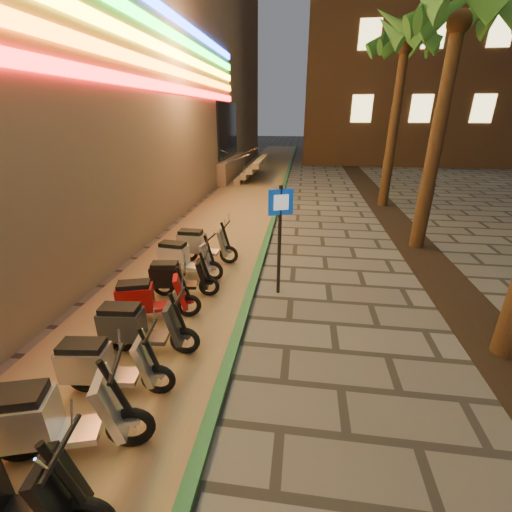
# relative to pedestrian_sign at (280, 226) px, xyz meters

# --- Properties ---
(ground) EXTENTS (120.00, 120.00, 0.00)m
(ground) POSITION_rel_pedestrian_sign_xyz_m (0.30, -3.59, -1.55)
(ground) COLOR #474442
(ground) RESTS_ON ground
(parking_strip) EXTENTS (3.40, 60.00, 0.01)m
(parking_strip) POSITION_rel_pedestrian_sign_xyz_m (-2.30, 6.41, -1.55)
(parking_strip) COLOR #8C7251
(parking_strip) RESTS_ON ground
(green_curb) EXTENTS (0.18, 60.00, 0.10)m
(green_curb) POSITION_rel_pedestrian_sign_xyz_m (-0.60, 6.41, -1.50)
(green_curb) COLOR #246237
(green_curb) RESTS_ON ground
(planting_strip) EXTENTS (1.20, 40.00, 0.02)m
(planting_strip) POSITION_rel_pedestrian_sign_xyz_m (3.90, 1.41, -1.54)
(planting_strip) COLOR black
(planting_strip) RESTS_ON ground
(palm_c) EXTENTS (2.97, 3.02, 6.91)m
(palm_c) POSITION_rel_pedestrian_sign_xyz_m (3.90, 3.41, 4.17)
(palm_c) COLOR #472D19
(palm_c) RESTS_ON ground
(palm_d) EXTENTS (2.97, 3.02, 7.16)m
(palm_d) POSITION_rel_pedestrian_sign_xyz_m (3.90, 8.41, 4.39)
(palm_d) COLOR #472D19
(palm_d) RESTS_ON ground
(pedestrian_sign) EXTENTS (0.50, 0.24, 2.40)m
(pedestrian_sign) POSITION_rel_pedestrian_sign_xyz_m (0.00, 0.00, 0.00)
(pedestrian_sign) COLOR black
(pedestrian_sign) RESTS_ON ground
(scooter_4) EXTENTS (1.83, 0.95, 1.30)m
(scooter_4) POSITION_rel_pedestrian_sign_xyz_m (-2.28, -4.30, -0.99)
(scooter_4) COLOR black
(scooter_4) RESTS_ON ground
(scooter_5) EXTENTS (1.58, 0.60, 1.11)m
(scooter_5) POSITION_rel_pedestrian_sign_xyz_m (-2.20, -3.30, -1.07)
(scooter_5) COLOR black
(scooter_5) RESTS_ON ground
(scooter_6) EXTENTS (1.62, 0.57, 1.14)m
(scooter_6) POSITION_rel_pedestrian_sign_xyz_m (-2.13, -2.37, -1.06)
(scooter_6) COLOR black
(scooter_6) RESTS_ON ground
(scooter_7) EXTENTS (1.53, 0.82, 1.09)m
(scooter_7) POSITION_rel_pedestrian_sign_xyz_m (-2.36, -1.44, -1.08)
(scooter_7) COLOR black
(scooter_7) RESTS_ON ground
(scooter_8) EXTENTS (1.47, 0.59, 1.03)m
(scooter_8) POSITION_rel_pedestrian_sign_xyz_m (-2.17, -0.45, -1.10)
(scooter_8) COLOR black
(scooter_8) RESTS_ON ground
(scooter_9) EXTENTS (1.61, 0.63, 1.13)m
(scooter_9) POSITION_rel_pedestrian_sign_xyz_m (-2.34, 0.49, -1.06)
(scooter_9) COLOR black
(scooter_9) RESTS_ON ground
(scooter_10) EXTENTS (1.62, 0.57, 1.14)m
(scooter_10) POSITION_rel_pedestrian_sign_xyz_m (-2.19, 1.44, -1.06)
(scooter_10) COLOR black
(scooter_10) RESTS_ON ground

